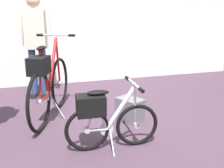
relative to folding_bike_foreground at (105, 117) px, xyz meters
name	(u,v)px	position (x,y,z in m)	size (l,w,h in m)	color
ground_plane	(125,134)	(0.30, 0.25, -0.35)	(6.47, 6.47, 0.00)	#473342
back_wall	(82,6)	(0.30, 2.70, 1.09)	(6.47, 0.10, 2.87)	white
folding_bike_foreground	(105,117)	(0.00, 0.00, 0.00)	(0.98, 0.53, 0.70)	black
display_bike_left	(49,84)	(-0.48, 0.95, 0.12)	(0.70, 1.44, 1.07)	black
visitor_browsing	(36,40)	(-0.57, 2.00, 0.57)	(0.52, 0.32, 1.61)	navy
backpack_on_floor	(130,109)	(0.51, 0.64, -0.21)	(0.35, 0.40, 0.29)	slate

